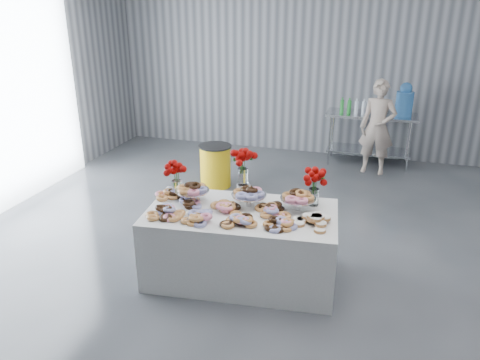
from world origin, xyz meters
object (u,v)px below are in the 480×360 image
object	(u,v)px
water_jug	(405,101)
person	(378,127)
prep_table	(370,130)
trash_barrel	(215,166)
display_table	(241,244)

from	to	relation	value
water_jug	person	size ratio (longest dim) A/B	0.36
prep_table	water_jug	bearing A→B (deg)	-0.00
person	water_jug	bearing A→B (deg)	53.73
prep_table	trash_barrel	distance (m)	2.83
display_table	prep_table	size ratio (longest dim) A/B	1.27
prep_table	person	size ratio (longest dim) A/B	0.97
display_table	person	size ratio (longest dim) A/B	1.23
water_jug	prep_table	bearing A→B (deg)	180.00
prep_table	person	bearing A→B (deg)	-73.56
display_table	person	distance (m)	3.87
water_jug	person	bearing A→B (deg)	-133.42
display_table	person	bearing A→B (deg)	71.63
prep_table	water_jug	size ratio (longest dim) A/B	2.71
display_table	prep_table	world-z (taller)	prep_table
person	trash_barrel	distance (m)	2.72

